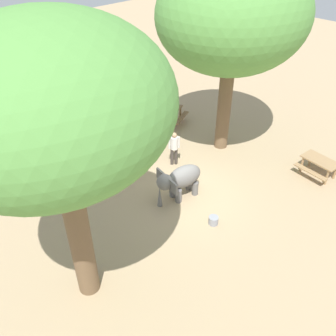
# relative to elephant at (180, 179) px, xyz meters

# --- Properties ---
(ground_plane) EXTENTS (60.00, 60.00, 0.00)m
(ground_plane) POSITION_rel_elephant_xyz_m (0.33, -0.09, -0.88)
(ground_plane) COLOR tan
(elephant) EXTENTS (2.02, 1.34, 1.39)m
(elephant) POSITION_rel_elephant_xyz_m (0.00, 0.00, 0.00)
(elephant) COLOR slate
(elephant) RESTS_ON ground_plane
(person_handler) EXTENTS (0.44, 0.33, 1.62)m
(person_handler) POSITION_rel_elephant_xyz_m (1.45, 1.78, 0.06)
(person_handler) COLOR #3F3833
(person_handler) RESTS_ON ground_plane
(shade_tree_main) EXTENTS (5.50, 5.04, 8.06)m
(shade_tree_main) POSITION_rel_elephant_xyz_m (-5.01, -1.06, 5.16)
(shade_tree_main) COLOR brown
(shade_tree_main) RESTS_ON ground_plane
(shade_tree_secondary) EXTENTS (6.41, 5.88, 8.29)m
(shade_tree_secondary) POSITION_rel_elephant_xyz_m (4.15, 1.29, 5.10)
(shade_tree_secondary) COLOR brown
(shade_tree_secondary) RESTS_ON ground_plane
(wooden_bench) EXTENTS (0.71, 1.45, 0.88)m
(wooden_bench) POSITION_rel_elephant_xyz_m (-0.18, 3.29, -0.41)
(wooden_bench) COLOR brown
(wooden_bench) RESTS_ON ground_plane
(picnic_table_near) EXTENTS (1.95, 1.94, 0.78)m
(picnic_table_near) POSITION_rel_elephant_xyz_m (4.00, 4.61, -0.30)
(picnic_table_near) COLOR brown
(picnic_table_near) RESTS_ON ground_plane
(picnic_table_far) EXTENTS (1.62, 1.64, 0.78)m
(picnic_table_far) POSITION_rel_elephant_xyz_m (5.33, -3.10, -0.30)
(picnic_table_far) COLOR #9E7A51
(picnic_table_far) RESTS_ON ground_plane
(market_stall_blue) EXTENTS (2.50, 2.50, 2.52)m
(market_stall_blue) POSITION_rel_elephant_xyz_m (-3.00, 8.72, 0.25)
(market_stall_blue) COLOR #59514C
(market_stall_blue) RESTS_ON ground_plane
(market_stall_teal) EXTENTS (2.50, 2.50, 2.52)m
(market_stall_teal) POSITION_rel_elephant_xyz_m (-0.40, 8.72, 0.25)
(market_stall_teal) COLOR #59514C
(market_stall_teal) RESTS_ON ground_plane
(market_stall_red) EXTENTS (2.50, 2.50, 2.52)m
(market_stall_red) POSITION_rel_elephant_xyz_m (2.20, 8.72, 0.25)
(market_stall_red) COLOR #59514C
(market_stall_red) RESTS_ON ground_plane
(feed_bucket) EXTENTS (0.36, 0.36, 0.32)m
(feed_bucket) POSITION_rel_elephant_xyz_m (-0.19, -1.92, -0.72)
(feed_bucket) COLOR gray
(feed_bucket) RESTS_ON ground_plane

